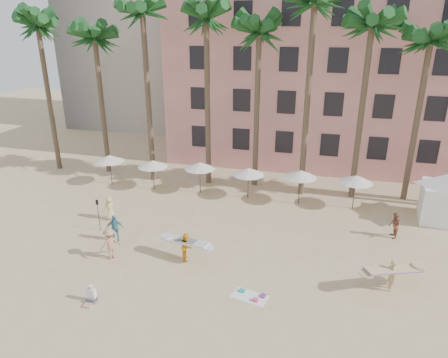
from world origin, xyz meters
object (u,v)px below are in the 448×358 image
Objects in this scene: cabana at (447,193)px; carrier_yellow at (393,273)px; carrier_white at (186,245)px; pink_hotel at (356,78)px.

cabana reaches higher than carrier_yellow.
carrier_white is at bearing -149.55° from cabana.
pink_hotel is 26.11m from carrier_white.
pink_hotel reaches higher than carrier_yellow.
carrier_yellow is (-4.48, -9.37, -1.08)m from cabana.
pink_hotel reaches higher than cabana.
cabana is at bearing -66.80° from pink_hotel.
carrier_yellow reaches higher than carrier_white.
pink_hotel is 24.38m from carrier_yellow.
cabana is 10.44m from carrier_yellow.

